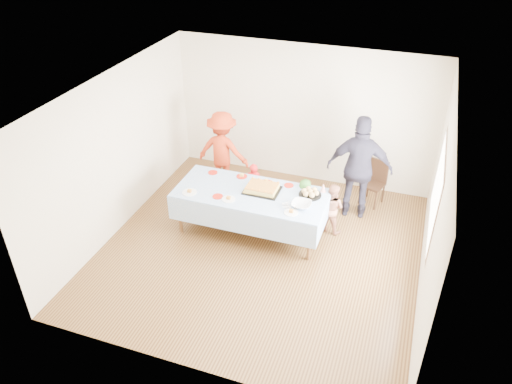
% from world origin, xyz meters
% --- Properties ---
extents(ground, '(5.00, 5.00, 0.00)m').
position_xyz_m(ground, '(0.00, 0.00, 0.00)').
color(ground, '#462A14').
rests_on(ground, ground).
extents(room_walls, '(5.04, 5.04, 2.72)m').
position_xyz_m(room_walls, '(0.05, 0.00, 1.77)').
color(room_walls, beige).
rests_on(room_walls, ground).
extents(party_table, '(2.50, 1.10, 0.78)m').
position_xyz_m(party_table, '(-0.33, 0.42, 0.72)').
color(party_table, brown).
rests_on(party_table, ground).
extents(birthday_cake, '(0.58, 0.45, 0.10)m').
position_xyz_m(birthday_cake, '(-0.17, 0.53, 0.83)').
color(birthday_cake, black).
rests_on(birthday_cake, party_table).
extents(rolls_tray, '(0.37, 0.37, 0.11)m').
position_xyz_m(rolls_tray, '(0.61, 0.66, 0.83)').
color(rolls_tray, black).
rests_on(rolls_tray, party_table).
extents(punch_bowl, '(0.31, 0.31, 0.08)m').
position_xyz_m(punch_bowl, '(0.57, 0.29, 0.82)').
color(punch_bowl, silver).
rests_on(punch_bowl, party_table).
extents(party_hat, '(0.09, 0.09, 0.16)m').
position_xyz_m(party_hat, '(0.79, 0.84, 0.86)').
color(party_hat, white).
rests_on(party_hat, party_table).
extents(fork_pile, '(0.24, 0.18, 0.07)m').
position_xyz_m(fork_pile, '(0.38, 0.20, 0.81)').
color(fork_pile, white).
rests_on(fork_pile, party_table).
extents(plate_red_far_a, '(0.17, 0.17, 0.01)m').
position_xyz_m(plate_red_far_a, '(-1.17, 0.81, 0.79)').
color(plate_red_far_a, red).
rests_on(plate_red_far_a, party_table).
extents(plate_red_far_b, '(0.19, 0.19, 0.01)m').
position_xyz_m(plate_red_far_b, '(-0.64, 0.85, 0.79)').
color(plate_red_far_b, red).
rests_on(plate_red_far_b, party_table).
extents(plate_red_far_c, '(0.19, 0.19, 0.01)m').
position_xyz_m(plate_red_far_c, '(-0.19, 0.80, 0.79)').
color(plate_red_far_c, red).
rests_on(plate_red_far_c, party_table).
extents(plate_red_far_d, '(0.16, 0.16, 0.01)m').
position_xyz_m(plate_red_far_d, '(0.21, 0.83, 0.79)').
color(plate_red_far_d, red).
rests_on(plate_red_far_d, party_table).
extents(plate_red_near, '(0.17, 0.17, 0.01)m').
position_xyz_m(plate_red_near, '(-0.79, 0.12, 0.79)').
color(plate_red_near, red).
rests_on(plate_red_near, party_table).
extents(plate_white_left, '(0.24, 0.24, 0.01)m').
position_xyz_m(plate_white_left, '(-1.27, 0.09, 0.79)').
color(plate_white_left, white).
rests_on(plate_white_left, party_table).
extents(plate_white_mid, '(0.22, 0.22, 0.01)m').
position_xyz_m(plate_white_mid, '(-0.59, 0.11, 0.79)').
color(plate_white_mid, white).
rests_on(plate_white_mid, party_table).
extents(plate_white_right, '(0.22, 0.22, 0.01)m').
position_xyz_m(plate_white_right, '(0.46, 0.07, 0.79)').
color(plate_white_right, white).
rests_on(plate_white_right, party_table).
extents(dining_chair, '(0.47, 0.47, 0.85)m').
position_xyz_m(dining_chair, '(1.52, 2.04, 0.47)').
color(dining_chair, black).
rests_on(dining_chair, ground).
extents(toddler_left, '(0.36, 0.30, 0.86)m').
position_xyz_m(toddler_left, '(-0.56, 1.21, 0.43)').
color(toddler_left, red).
rests_on(toddler_left, ground).
extents(toddler_mid, '(0.49, 0.39, 0.89)m').
position_xyz_m(toddler_mid, '(0.47, 0.90, 0.44)').
color(toddler_mid, '#357527').
rests_on(toddler_mid, ground).
extents(toddler_right, '(0.52, 0.46, 0.90)m').
position_xyz_m(toddler_right, '(0.95, 0.90, 0.45)').
color(toddler_right, '#B57254').
rests_on(toddler_right, ground).
extents(adult_left, '(1.01, 0.58, 1.56)m').
position_xyz_m(adult_left, '(-1.33, 1.64, 0.78)').
color(adult_left, red).
rests_on(adult_left, ground).
extents(adult_right, '(1.15, 0.56, 1.90)m').
position_xyz_m(adult_right, '(1.26, 1.51, 0.95)').
color(adult_right, '#2C2939').
rests_on(adult_right, ground).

